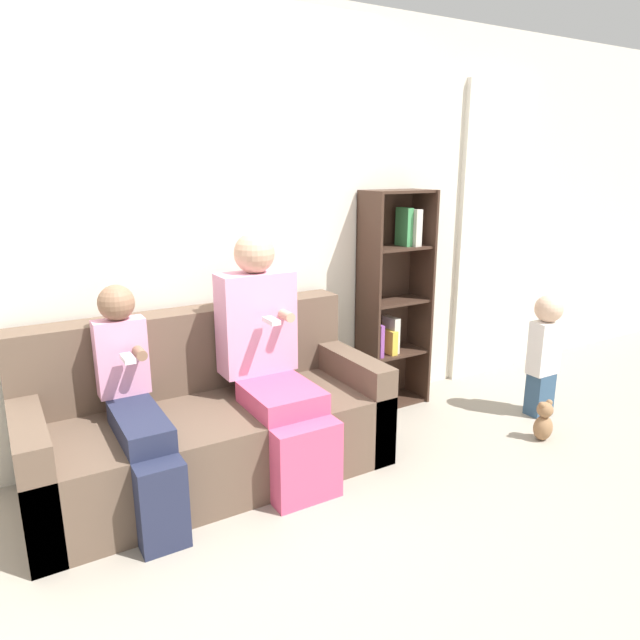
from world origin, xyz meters
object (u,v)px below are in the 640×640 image
object	(u,v)px
child_seated	(137,406)
toddler_standing	(544,350)
bookshelf	(391,300)
couch	(208,422)
teddy_bear	(544,422)
adult_seated	(270,354)

from	to	relation	value
child_seated	toddler_standing	bearing A→B (deg)	-5.42
child_seated	toddler_standing	distance (m)	2.57
toddler_standing	bookshelf	distance (m)	1.05
bookshelf	couch	bearing A→B (deg)	-168.63
toddler_standing	teddy_bear	distance (m)	0.51
teddy_bear	child_seated	bearing A→B (deg)	167.39
adult_seated	child_seated	world-z (taller)	adult_seated
couch	toddler_standing	world-z (taller)	couch
adult_seated	toddler_standing	world-z (taller)	adult_seated
child_seated	bookshelf	distance (m)	1.89
adult_seated	bookshelf	distance (m)	1.18
couch	child_seated	world-z (taller)	child_seated
adult_seated	toddler_standing	xyz separation A→B (m)	(1.84, -0.29, -0.20)
couch	teddy_bear	xyz separation A→B (m)	(1.87, -0.67, -0.17)
child_seated	couch	bearing A→B (deg)	22.77
child_seated	teddy_bear	bearing A→B (deg)	-12.61
couch	teddy_bear	distance (m)	2.00
couch	adult_seated	distance (m)	0.50
couch	child_seated	distance (m)	0.49
toddler_standing	bookshelf	world-z (taller)	bookshelf
bookshelf	teddy_bear	xyz separation A→B (m)	(0.45, -0.96, -0.62)
adult_seated	couch	bearing A→B (deg)	159.76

